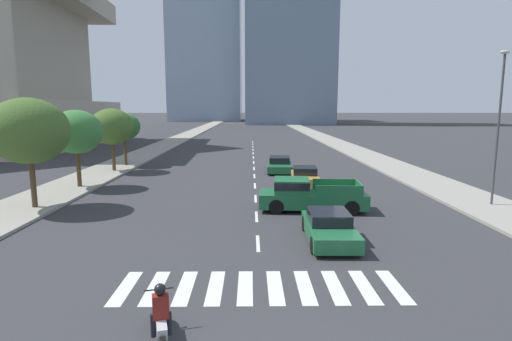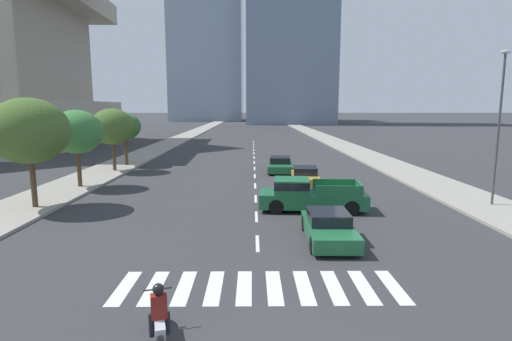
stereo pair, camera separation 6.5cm
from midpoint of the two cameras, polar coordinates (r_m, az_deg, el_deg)
name	(u,v)px [view 2 (the right image)]	position (r m, az deg, el deg)	size (l,w,h in m)	color
sidewalk_east	(393,167)	(38.57, 18.74, 0.51)	(4.00, 260.00, 0.15)	gray
sidewalk_west	(115,167)	(38.42, -19.16, 0.46)	(4.00, 260.00, 0.15)	gray
crosswalk_near	(259,287)	(12.71, 0.61, -16.03)	(8.55, 2.38, 0.01)	silver
lane_divider_center	(254,162)	(39.89, -0.20, 1.14)	(0.14, 50.00, 0.01)	silver
motorcycle_lead	(159,320)	(10.06, -13.21, -19.72)	(0.88, 2.18, 1.49)	black
pickup_truck	(307,195)	(21.44, 7.30, -3.45)	(5.67, 2.44, 1.67)	#1E6038
sedan_green_0	(280,165)	(34.21, 3.46, 0.80)	(2.28, 4.86, 1.23)	#1E6038
sedan_gold_1	(305,178)	(27.92, 6.96, -1.00)	(2.10, 4.34, 1.32)	#B28E38
sedan_green_2	(329,227)	(16.83, 10.27, -7.87)	(1.90, 4.24, 1.19)	#1E6038
street_lamp_east	(500,118)	(25.03, 31.05, 6.35)	(0.50, 0.24, 8.11)	#3F3F42
street_tree_nearest	(29,131)	(24.02, -29.16, 4.86)	(4.00, 4.00, 5.71)	#4C3823
street_tree_second	(77,132)	(29.15, -23.80, 4.97)	(3.36, 3.36, 5.05)	#4C3823
street_tree_third	(113,127)	(35.60, -19.43, 5.82)	(3.49, 3.49, 5.12)	#4C3823
street_tree_fourth	(125,127)	(38.70, -17.88, 5.87)	(2.84, 2.84, 4.70)	#4C3823
office_tower_left_skyline	(207,24)	(175.19, -6.89, 19.67)	(28.12, 28.05, 89.81)	#8C9EB2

